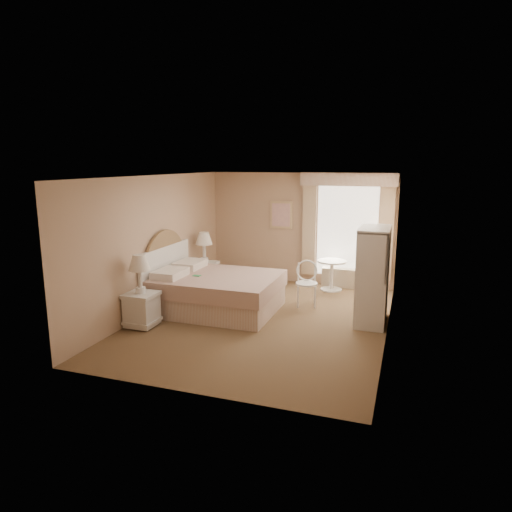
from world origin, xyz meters
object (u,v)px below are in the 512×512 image
(bed, at_px, (211,290))
(nightstand_near, at_px, (141,300))
(cafe_chair, at_px, (307,279))
(armoire, at_px, (373,283))
(round_table, at_px, (332,270))
(nightstand_far, at_px, (205,268))

(bed, height_order, nightstand_near, bed)
(cafe_chair, bearing_deg, armoire, -37.78)
(round_table, xyz_separation_m, armoire, (1.00, -1.78, 0.25))
(bed, relative_size, round_table, 3.46)
(nightstand_near, relative_size, armoire, 0.73)
(nightstand_near, height_order, round_table, nightstand_near)
(bed, relative_size, cafe_chair, 2.61)
(nightstand_near, xyz_separation_m, cafe_chair, (2.37, 2.07, 0.05))
(bed, relative_size, armoire, 1.37)
(round_table, bearing_deg, armoire, -60.76)
(bed, height_order, round_table, bed)
(nightstand_far, bearing_deg, bed, -60.61)
(bed, xyz_separation_m, cafe_chair, (1.64, 0.87, 0.13))
(nightstand_far, bearing_deg, round_table, 16.25)
(cafe_chair, height_order, armoire, armoire)
(nightstand_far, xyz_separation_m, round_table, (2.65, 0.77, -0.03))
(bed, distance_m, round_table, 2.82)
(nightstand_near, height_order, nightstand_far, nightstand_far)
(round_table, height_order, cafe_chair, cafe_chair)
(bed, bearing_deg, nightstand_near, -121.21)
(cafe_chair, bearing_deg, nightstand_far, 156.76)
(bed, relative_size, nightstand_near, 1.87)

